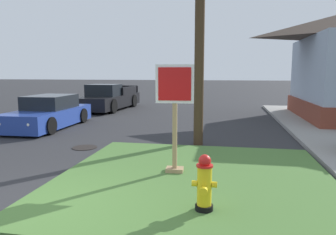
{
  "coord_description": "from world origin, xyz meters",
  "views": [
    {
      "loc": [
        2.74,
        -4.17,
        2.16
      ],
      "look_at": [
        1.36,
        3.37,
        1.06
      ],
      "focal_mm": 34.07,
      "sensor_mm": 36.0,
      "label": 1
    }
  ],
  "objects_px": {
    "fire_hydrant": "(204,184)",
    "parked_sedan_blue": "(49,114)",
    "manhole_cover": "(85,148)",
    "stop_sign": "(175,119)",
    "pickup_truck_black": "(109,99)"
  },
  "relations": [
    {
      "from": "parked_sedan_blue",
      "to": "fire_hydrant",
      "type": "bearing_deg",
      "value": -45.75
    },
    {
      "from": "fire_hydrant",
      "to": "pickup_truck_black",
      "type": "height_order",
      "value": "pickup_truck_black"
    },
    {
      "from": "fire_hydrant",
      "to": "pickup_truck_black",
      "type": "distance_m",
      "value": 14.26
    },
    {
      "from": "stop_sign",
      "to": "parked_sedan_blue",
      "type": "xyz_separation_m",
      "value": [
        -5.79,
        4.93,
        -0.65
      ]
    },
    {
      "from": "manhole_cover",
      "to": "pickup_truck_black",
      "type": "bearing_deg",
      "value": 106.5
    },
    {
      "from": "fire_hydrant",
      "to": "manhole_cover",
      "type": "relative_size",
      "value": 1.24
    },
    {
      "from": "pickup_truck_black",
      "to": "fire_hydrant",
      "type": "bearing_deg",
      "value": -63.55
    },
    {
      "from": "parked_sedan_blue",
      "to": "pickup_truck_black",
      "type": "xyz_separation_m",
      "value": [
        0.18,
        6.07,
        0.08
      ]
    },
    {
      "from": "stop_sign",
      "to": "parked_sedan_blue",
      "type": "height_order",
      "value": "stop_sign"
    },
    {
      "from": "fire_hydrant",
      "to": "manhole_cover",
      "type": "bearing_deg",
      "value": 134.54
    },
    {
      "from": "pickup_truck_black",
      "to": "parked_sedan_blue",
      "type": "bearing_deg",
      "value": -91.69
    },
    {
      "from": "fire_hydrant",
      "to": "parked_sedan_blue",
      "type": "xyz_separation_m",
      "value": [
        -6.53,
        6.7,
        0.05
      ]
    },
    {
      "from": "stop_sign",
      "to": "manhole_cover",
      "type": "distance_m",
      "value": 3.73
    },
    {
      "from": "fire_hydrant",
      "to": "parked_sedan_blue",
      "type": "relative_size",
      "value": 0.2
    },
    {
      "from": "parked_sedan_blue",
      "to": "manhole_cover",
      "type": "bearing_deg",
      "value": -46.12
    }
  ]
}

